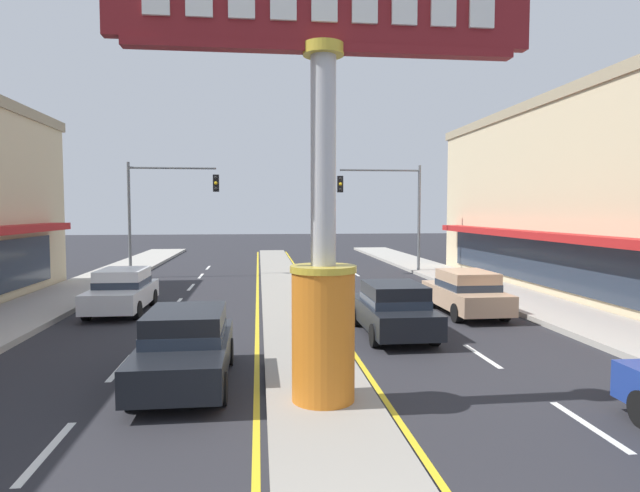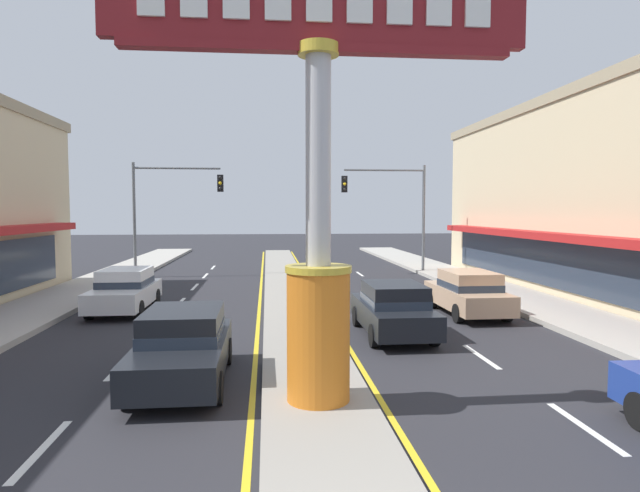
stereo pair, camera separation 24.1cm
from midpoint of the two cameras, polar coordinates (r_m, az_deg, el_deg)
median_strip at (r=21.86m, az=-2.81°, el=-5.58°), size 2.08×52.00×0.14m
sidewalk_left at (r=21.45m, az=-27.84°, el=-6.15°), size 2.98×60.00×0.18m
sidewalk_right at (r=22.32m, az=21.71°, el=-5.60°), size 2.98×60.00×0.18m
lane_markings at (r=20.54m, az=-2.63°, el=-6.38°), size 8.82×52.00×0.01m
district_sign at (r=9.79m, az=0.54°, el=8.64°), size 7.51×1.21×8.03m
traffic_light_left_side at (r=30.50m, az=-15.54°, el=4.80°), size 4.86×0.46×6.20m
traffic_light_right_side at (r=31.22m, az=7.98°, el=4.87°), size 4.86×0.46×6.20m
sedan_near_right_lane at (r=15.89m, az=8.13°, el=-6.54°), size 1.86×4.31×1.53m
sedan_far_right_lane at (r=20.61m, az=-19.49°, el=-4.35°), size 1.86×4.31×1.53m
sedan_near_left_lane at (r=19.53m, az=15.62°, el=-4.71°), size 1.86×4.31×1.53m
sedan_mid_left_lane at (r=11.87m, az=-13.63°, el=-10.13°), size 1.85×4.31×1.53m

